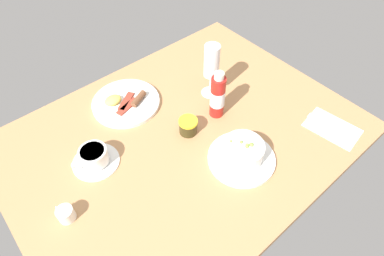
# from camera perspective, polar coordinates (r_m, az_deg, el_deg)

# --- Properties ---
(ground_plane) EXTENTS (1.10, 0.84, 0.03)m
(ground_plane) POSITION_cam_1_polar(r_m,az_deg,el_deg) (1.06, -1.48, -1.68)
(ground_plane) COLOR #B27F51
(porridge_bowl) EXTENTS (0.21, 0.21, 0.08)m
(porridge_bowl) POSITION_cam_1_polar(r_m,az_deg,el_deg) (0.98, 8.88, -4.43)
(porridge_bowl) COLOR white
(porridge_bowl) RESTS_ON ground_plane
(cutlery_setting) EXTENTS (0.14, 0.18, 0.01)m
(cutlery_setting) POSITION_cam_1_polar(r_m,az_deg,el_deg) (1.17, 23.37, 0.22)
(cutlery_setting) COLOR white
(cutlery_setting) RESTS_ON ground_plane
(coffee_cup) EXTENTS (0.14, 0.14, 0.06)m
(coffee_cup) POSITION_cam_1_polar(r_m,az_deg,el_deg) (1.01, -16.89, -4.97)
(coffee_cup) COLOR white
(coffee_cup) RESTS_ON ground_plane
(creamer_jug) EXTENTS (0.04, 0.05, 0.05)m
(creamer_jug) POSITION_cam_1_polar(r_m,az_deg,el_deg) (0.94, -21.43, -13.93)
(creamer_jug) COLOR white
(creamer_jug) RESTS_ON ground_plane
(wine_glass) EXTENTS (0.06, 0.06, 0.20)m
(wine_glass) POSITION_cam_1_polar(r_m,az_deg,el_deg) (1.10, 3.48, 11.30)
(wine_glass) COLOR white
(wine_glass) RESTS_ON ground_plane
(jam_jar) EXTENTS (0.06, 0.06, 0.05)m
(jam_jar) POSITION_cam_1_polar(r_m,az_deg,el_deg) (1.04, -0.72, 0.37)
(jam_jar) COLOR #352E15
(jam_jar) RESTS_ON ground_plane
(sauce_bottle_red) EXTENTS (0.05, 0.05, 0.18)m
(sauce_bottle_red) POSITION_cam_1_polar(r_m,az_deg,el_deg) (1.06, 4.40, 5.69)
(sauce_bottle_red) COLOR #B21E19
(sauce_bottle_red) RESTS_ON ground_plane
(breakfast_plate) EXTENTS (0.24, 0.24, 0.04)m
(breakfast_plate) POSITION_cam_1_polar(r_m,az_deg,el_deg) (1.16, -11.65, 4.46)
(breakfast_plate) COLOR white
(breakfast_plate) RESTS_ON ground_plane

